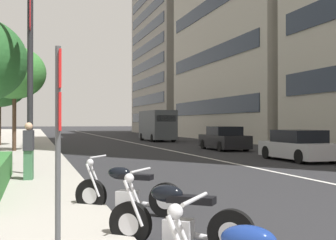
% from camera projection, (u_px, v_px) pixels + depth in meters
% --- Properties ---
extents(lane_centre_stripe, '(110.00, 0.16, 0.01)m').
position_uv_depth(lane_centre_stripe, '(130.00, 142.00, 38.53)').
color(lane_centre_stripe, silver).
rests_on(lane_centre_stripe, ground).
extents(motorcycle_far_end_row, '(1.40, 1.69, 1.09)m').
position_uv_depth(motorcycle_far_end_row, '(177.00, 221.00, 5.90)').
color(motorcycle_far_end_row, black).
rests_on(motorcycle_far_end_row, ground).
extents(motorcycle_second_in_row, '(1.40, 1.83, 1.10)m').
position_uv_depth(motorcycle_second_in_row, '(126.00, 192.00, 8.29)').
color(motorcycle_second_in_row, black).
rests_on(motorcycle_second_in_row, ground).
extents(car_following_behind, '(4.18, 1.86, 1.40)m').
position_uv_depth(car_following_behind, '(298.00, 146.00, 19.85)').
color(car_following_behind, '#B7B7BC').
rests_on(car_following_behind, ground).
extents(car_approaching_light, '(4.30, 1.92, 1.49)m').
position_uv_depth(car_approaching_light, '(224.00, 139.00, 27.67)').
color(car_approaching_light, black).
rests_on(car_approaching_light, ground).
extents(delivery_van_ahead, '(5.59, 2.28, 2.84)m').
position_uv_depth(delivery_van_ahead, '(157.00, 125.00, 40.80)').
color(delivery_van_ahead, '#4C5156').
rests_on(delivery_van_ahead, ground).
extents(parking_sign_by_curb, '(0.32, 0.06, 2.41)m').
position_uv_depth(parking_sign_by_curb, '(59.00, 131.00, 4.65)').
color(parking_sign_by_curb, '#47494C').
rests_on(parking_sign_by_curb, sidewalk_right_plaza).
extents(street_lamp_with_banners, '(1.26, 2.27, 8.72)m').
position_uv_depth(street_lamp_with_banners, '(40.00, 8.00, 13.67)').
color(street_lamp_with_banners, '#232326').
rests_on(street_lamp_with_banners, sidewalk_right_plaza).
extents(street_tree_by_lamp_post, '(3.49, 3.49, 5.89)m').
position_uv_depth(street_tree_by_lamp_post, '(14.00, 73.00, 24.57)').
color(street_tree_by_lamp_post, '#473323').
rests_on(street_tree_by_lamp_post, sidewalk_right_plaza).
extents(street_tree_far_plaza, '(3.88, 3.88, 5.99)m').
position_uv_depth(street_tree_far_plaza, '(0.00, 84.00, 30.77)').
color(street_tree_far_plaza, '#473323').
rests_on(street_tree_far_plaza, sidewalk_right_plaza).
extents(pedestrian_on_plaza, '(0.43, 0.31, 1.59)m').
position_uv_depth(pedestrian_on_plaza, '(29.00, 151.00, 12.17)').
color(pedestrian_on_plaza, '#3F724C').
rests_on(pedestrian_on_plaza, sidewalk_right_plaza).
extents(office_tower_near_left, '(21.83, 21.55, 31.89)m').
position_uv_depth(office_tower_near_left, '(210.00, 36.00, 71.95)').
color(office_tower_near_left, gray).
rests_on(office_tower_near_left, ground).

